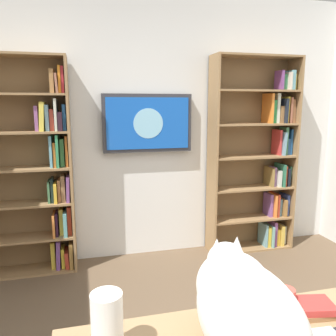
# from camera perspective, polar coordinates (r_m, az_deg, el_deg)

# --- Properties ---
(wall_back) EXTENTS (4.52, 0.06, 2.70)m
(wall_back) POSITION_cam_1_polar(r_m,az_deg,el_deg) (3.56, -4.15, 6.63)
(wall_back) COLOR silver
(wall_back) RESTS_ON ground
(bookshelf_left) EXTENTS (0.94, 0.28, 2.08)m
(bookshelf_left) POSITION_cam_1_polar(r_m,az_deg,el_deg) (3.87, 15.13, 1.41)
(bookshelf_left) COLOR #937047
(bookshelf_left) RESTS_ON ground
(bookshelf_right) EXTENTS (0.87, 0.28, 2.02)m
(bookshelf_right) POSITION_cam_1_polar(r_m,az_deg,el_deg) (3.41, -21.18, -0.35)
(bookshelf_right) COLOR #937047
(bookshelf_right) RESTS_ON ground
(wall_mounted_tv) EXTENTS (0.90, 0.07, 0.58)m
(wall_mounted_tv) POSITION_cam_1_polar(r_m,az_deg,el_deg) (3.48, -3.41, 7.44)
(wall_mounted_tv) COLOR #333338
(cat) EXTENTS (0.33, 0.69, 0.37)m
(cat) POSITION_cam_1_polar(r_m,az_deg,el_deg) (1.28, 12.42, -21.59)
(cat) COLOR white
(cat) RESTS_ON desk
(paper_towel_roll) EXTENTS (0.11, 0.11, 0.23)m
(paper_towel_roll) POSITION_cam_1_polar(r_m,az_deg,el_deg) (1.30, -10.07, -24.32)
(paper_towel_roll) COLOR white
(paper_towel_roll) RESTS_ON desk
(coffee_mug) EXTENTS (0.08, 0.08, 0.10)m
(coffee_mug) POSITION_cam_1_polar(r_m,az_deg,el_deg) (1.62, 18.91, -19.99)
(coffee_mug) COLOR #D84C3F
(coffee_mug) RESTS_ON desk
(desk_book_stack) EXTENTS (0.22, 0.16, 0.05)m
(desk_book_stack) POSITION_cam_1_polar(r_m,az_deg,el_deg) (1.65, 22.51, -20.70)
(desk_book_stack) COLOR #996B42
(desk_book_stack) RESTS_ON desk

